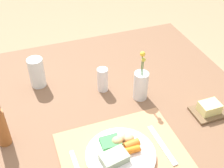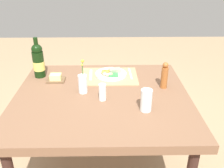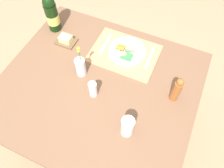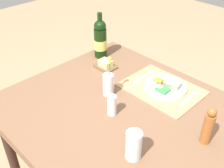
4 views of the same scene
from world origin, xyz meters
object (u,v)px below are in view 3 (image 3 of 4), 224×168
(water_tumbler, at_px, (127,127))
(salt_shaker, at_px, (93,89))
(wine_bottle, at_px, (52,14))
(flower_vase, at_px, (81,67))
(fork, at_px, (150,57))
(dining_table, at_px, (98,91))
(butter_dish, at_px, (66,40))
(pepper_mill, at_px, (177,90))
(dinner_plate, at_px, (127,51))
(knife, at_px, (106,44))

(water_tumbler, xyz_separation_m, salt_shaker, (0.26, -0.13, -0.00))
(wine_bottle, bearing_deg, flower_vase, 143.05)
(fork, xyz_separation_m, flower_vase, (0.34, 0.29, 0.06))
(salt_shaker, bearing_deg, flower_vase, -37.75)
(salt_shaker, distance_m, wine_bottle, 0.61)
(dining_table, relative_size, butter_dish, 8.93)
(flower_vase, bearing_deg, pepper_mill, -173.69)
(dinner_plate, xyz_separation_m, butter_dish, (0.41, 0.08, 0.00))
(salt_shaker, bearing_deg, knife, -75.38)
(wine_bottle, bearing_deg, dining_table, 147.59)
(fork, relative_size, knife, 1.04)
(dinner_plate, height_order, pepper_mill, pepper_mill)
(fork, distance_m, pepper_mill, 0.32)
(knife, relative_size, salt_shaker, 1.72)
(pepper_mill, height_order, butter_dish, pepper_mill)
(dinner_plate, bearing_deg, dining_table, 77.79)
(knife, height_order, flower_vase, flower_vase)
(dinner_plate, height_order, butter_dish, butter_dish)
(dinner_plate, relative_size, wine_bottle, 0.79)
(dining_table, xyz_separation_m, fork, (-0.22, -0.32, 0.08))
(knife, bearing_deg, dining_table, 104.57)
(dining_table, bearing_deg, salt_shaker, 95.71)
(butter_dish, bearing_deg, dining_table, 147.11)
(dinner_plate, xyz_separation_m, knife, (0.16, -0.01, -0.01))
(dining_table, height_order, knife, knife)
(water_tumbler, height_order, flower_vase, flower_vase)
(knife, distance_m, butter_dish, 0.27)
(salt_shaker, xyz_separation_m, wine_bottle, (0.49, -0.37, 0.07))
(dining_table, distance_m, salt_shaker, 0.14)
(pepper_mill, xyz_separation_m, wine_bottle, (0.91, -0.20, 0.04))
(fork, xyz_separation_m, wine_bottle, (0.70, 0.02, 0.12))
(pepper_mill, bearing_deg, dinner_plate, -28.72)
(water_tumbler, height_order, salt_shaker, water_tumbler)
(dining_table, bearing_deg, butter_dish, -32.89)
(fork, relative_size, flower_vase, 0.83)
(wine_bottle, bearing_deg, fork, -178.35)
(pepper_mill, xyz_separation_m, butter_dish, (0.78, -0.12, -0.07))
(water_tumbler, bearing_deg, dining_table, -36.04)
(water_tumbler, height_order, butter_dish, water_tumbler)
(dining_table, bearing_deg, wine_bottle, -32.41)
(knife, xyz_separation_m, butter_dish, (0.25, 0.09, 0.01))
(dinner_plate, height_order, water_tumbler, water_tumbler)
(water_tumbler, height_order, wine_bottle, wine_bottle)
(water_tumbler, bearing_deg, pepper_mill, -119.44)
(pepper_mill, xyz_separation_m, water_tumbler, (0.17, 0.29, -0.03))
(knife, bearing_deg, salt_shaker, 102.80)
(dinner_plate, xyz_separation_m, pepper_mill, (-0.37, 0.20, 0.07))
(salt_shaker, relative_size, wine_bottle, 0.36)
(dinner_plate, height_order, flower_vase, flower_vase)
(water_tumbler, distance_m, flower_vase, 0.46)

